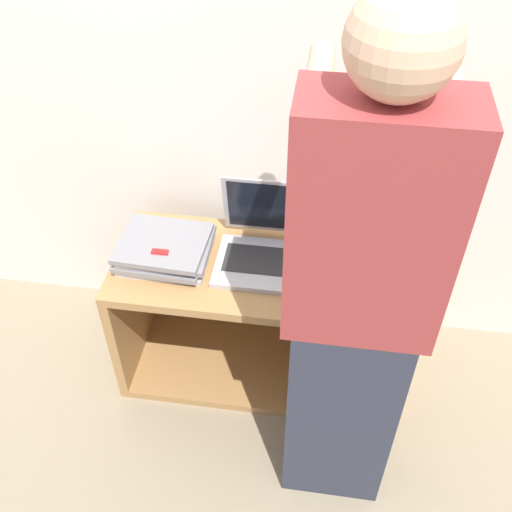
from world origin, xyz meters
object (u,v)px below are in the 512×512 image
laptop_stack_right (354,269)px  person (357,308)px  laptop_stack_left (165,249)px  laptop_open (261,245)px

laptop_stack_right → person: bearing=-91.5°
laptop_stack_left → laptop_stack_right: laptop_stack_left is taller
person → laptop_stack_left: bearing=147.4°
laptop_stack_right → person: size_ratio=0.19×
laptop_stack_left → laptop_stack_right: size_ratio=1.00×
laptop_open → person: bearing=-56.0°
laptop_open → laptop_stack_right: laptop_open is taller
laptop_stack_left → person: bearing=-32.6°
laptop_stack_right → laptop_open: bearing=171.2°
laptop_stack_left → person: person is taller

